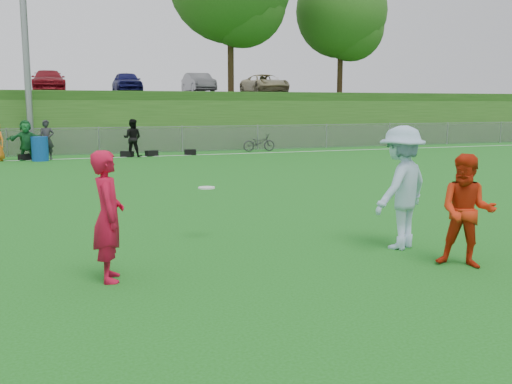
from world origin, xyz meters
name	(u,v)px	position (x,y,z in m)	size (l,w,h in m)	color
ground	(222,263)	(0.00, 0.00, 0.00)	(120.00, 120.00, 0.00)	#196014
sideline_far	(104,158)	(0.00, 18.00, 0.01)	(60.00, 0.10, 0.01)	white
fence	(99,141)	(0.00, 20.00, 0.65)	(58.00, 0.06, 1.30)	gray
light_pole	(23,7)	(-3.00, 20.80, 6.71)	(1.20, 0.40, 12.15)	gray
berm	(83,117)	(0.00, 31.00, 1.50)	(120.00, 18.00, 3.00)	#1F4C15
parking_lot	(80,94)	(0.00, 33.00, 3.05)	(120.00, 12.00, 0.10)	black
tree_green_far	(344,16)	(16.16, 25.92, 7.96)	(5.88, 5.88, 8.19)	black
car_row	(62,81)	(-1.17, 32.00, 3.82)	(32.04, 5.18, 1.44)	white
spectator_row	(37,140)	(-2.72, 18.00, 0.85)	(7.87, 0.91, 1.69)	red
gear_bags	(126,154)	(0.98, 18.10, 0.13)	(7.76, 0.55, 0.26)	black
player_red_left	(108,216)	(-1.64, -0.25, 0.87)	(0.64, 0.42, 1.75)	red
player_red_center	(467,211)	(3.25, -1.37, 0.82)	(0.80, 0.62, 1.64)	red
player_blue	(401,188)	(3.01, -0.10, 1.00)	(1.29, 0.74, 2.00)	#A2C3E1
frisbee	(207,188)	(0.19, 1.55, 0.91)	(0.29, 0.29, 0.03)	white
recycling_bin	(40,149)	(-2.61, 17.51, 0.51)	(0.67, 0.67, 1.01)	#0E449B
bicycle	(259,143)	(7.70, 19.00, 0.43)	(0.58, 1.65, 0.87)	#2A2A2C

